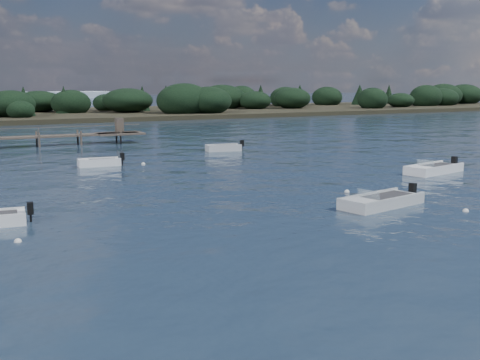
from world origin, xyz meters
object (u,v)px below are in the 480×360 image
tender_far_grey_b (224,149)px  dinghy_mid_white_b (434,171)px  tender_far_white (99,164)px  dinghy_mid_white_a (381,203)px

tender_far_grey_b → dinghy_mid_white_b: bearing=-68.2°
tender_far_white → dinghy_mid_white_a: bearing=-66.2°
tender_far_grey_b → dinghy_mid_white_b: 21.24m
dinghy_mid_white_a → tender_far_white: 24.51m
tender_far_grey_b → tender_far_white: 14.20m
dinghy_mid_white_a → dinghy_mid_white_b: size_ratio=1.02×
tender_far_grey_b → dinghy_mid_white_b: dinghy_mid_white_b is taller
dinghy_mid_white_a → dinghy_mid_white_b: bearing=34.0°
dinghy_mid_white_b → tender_far_white: 25.84m
tender_far_grey_b → dinghy_mid_white_a: 27.58m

